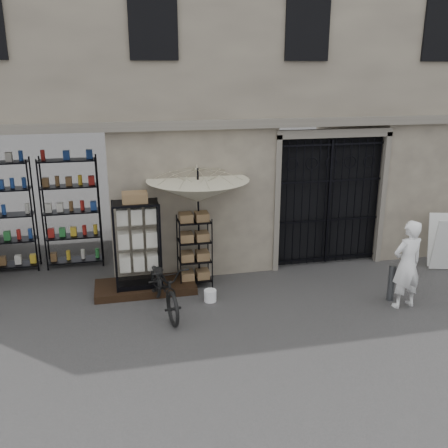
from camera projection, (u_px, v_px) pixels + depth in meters
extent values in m
plane|color=black|center=(283.00, 313.00, 9.18)|extent=(80.00, 80.00, 0.00)
cube|color=gray|center=(233.00, 60.00, 11.57)|extent=(14.00, 4.00, 9.00)
cube|color=black|center=(37.00, 209.00, 10.41)|extent=(3.00, 1.70, 3.00)
cube|color=black|center=(39.00, 214.00, 10.94)|extent=(2.70, 0.50, 2.50)
cube|color=black|center=(326.00, 199.00, 11.22)|extent=(2.50, 0.06, 3.00)
cube|color=black|center=(329.00, 203.00, 11.09)|extent=(0.05, 0.05, 2.80)
cube|color=black|center=(145.00, 287.00, 10.10)|extent=(2.00, 0.90, 0.15)
cube|color=black|center=(139.00, 283.00, 10.00)|extent=(1.00, 0.81, 0.10)
cube|color=silver|center=(143.00, 249.00, 9.55)|extent=(0.75, 0.32, 1.61)
cube|color=silver|center=(138.00, 249.00, 9.79)|extent=(0.82, 0.63, 1.34)
cube|color=olive|center=(135.00, 200.00, 9.49)|extent=(0.58, 0.52, 0.19)
cube|color=black|center=(195.00, 251.00, 10.17)|extent=(0.71, 0.55, 1.48)
cube|color=olive|center=(195.00, 254.00, 10.19)|extent=(0.60, 0.45, 1.11)
cylinder|color=black|center=(199.00, 227.00, 10.17)|extent=(0.05, 0.05, 2.43)
imported|color=beige|center=(198.00, 185.00, 9.90)|extent=(2.06, 2.09, 1.64)
cylinder|color=white|center=(210.00, 296.00, 9.63)|extent=(0.27, 0.27, 0.23)
imported|color=black|center=(165.00, 310.00, 9.30)|extent=(0.80, 1.08, 1.89)
cylinder|color=#55585D|center=(391.00, 283.00, 9.60)|extent=(0.16, 0.16, 0.72)
imported|color=white|center=(402.00, 306.00, 9.46)|extent=(0.87, 1.77, 0.41)
cube|color=silver|center=(447.00, 245.00, 10.87)|extent=(0.62, 0.43, 1.20)
cube|color=silver|center=(441.00, 240.00, 11.22)|extent=(0.62, 0.43, 1.20)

